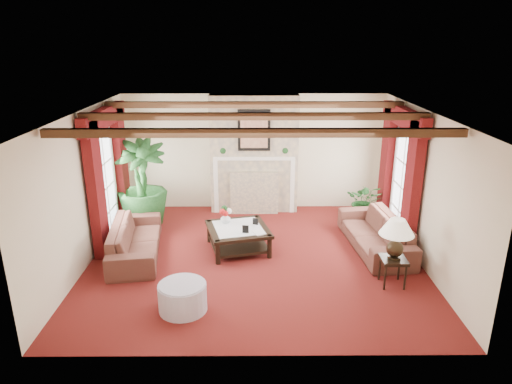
{
  "coord_description": "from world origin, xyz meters",
  "views": [
    {
      "loc": [
        -0.02,
        -7.63,
        3.89
      ],
      "look_at": [
        0.03,
        0.4,
        1.16
      ],
      "focal_mm": 32.0,
      "sensor_mm": 36.0,
      "label": 1
    }
  ],
  "objects_px": {
    "coffee_table": "(238,239)",
    "side_table": "(392,271)",
    "sofa_right": "(376,227)",
    "potted_palm": "(143,202)",
    "ottoman": "(183,297)",
    "sofa_left": "(135,234)"
  },
  "relations": [
    {
      "from": "potted_palm",
      "to": "sofa_left",
      "type": "bearing_deg",
      "value": -83.32
    },
    {
      "from": "coffee_table",
      "to": "side_table",
      "type": "xyz_separation_m",
      "value": [
        2.58,
        -1.34,
        0.01
      ]
    },
    {
      "from": "sofa_right",
      "to": "potted_palm",
      "type": "height_order",
      "value": "potted_palm"
    },
    {
      "from": "sofa_left",
      "to": "potted_palm",
      "type": "bearing_deg",
      "value": -1.62
    },
    {
      "from": "sofa_left",
      "to": "potted_palm",
      "type": "distance_m",
      "value": 1.5
    },
    {
      "from": "ottoman",
      "to": "potted_palm",
      "type": "bearing_deg",
      "value": 111.66
    },
    {
      "from": "sofa_right",
      "to": "ottoman",
      "type": "height_order",
      "value": "sofa_right"
    },
    {
      "from": "side_table",
      "to": "ottoman",
      "type": "distance_m",
      "value": 3.42
    },
    {
      "from": "sofa_left",
      "to": "ottoman",
      "type": "distance_m",
      "value": 2.18
    },
    {
      "from": "sofa_left",
      "to": "potted_palm",
      "type": "xyz_separation_m",
      "value": [
        -0.17,
        1.48,
        0.11
      ]
    },
    {
      "from": "potted_palm",
      "to": "coffee_table",
      "type": "height_order",
      "value": "potted_palm"
    },
    {
      "from": "sofa_right",
      "to": "potted_palm",
      "type": "distance_m",
      "value": 4.89
    },
    {
      "from": "coffee_table",
      "to": "ottoman",
      "type": "bearing_deg",
      "value": -124.66
    },
    {
      "from": "sofa_left",
      "to": "coffee_table",
      "type": "relative_size",
      "value": 1.98
    },
    {
      "from": "potted_palm",
      "to": "coffee_table",
      "type": "relative_size",
      "value": 1.85
    },
    {
      "from": "ottoman",
      "to": "sofa_right",
      "type": "bearing_deg",
      "value": 31.68
    },
    {
      "from": "coffee_table",
      "to": "side_table",
      "type": "distance_m",
      "value": 2.91
    },
    {
      "from": "coffee_table",
      "to": "ottoman",
      "type": "height_order",
      "value": "coffee_table"
    },
    {
      "from": "coffee_table",
      "to": "sofa_left",
      "type": "bearing_deg",
      "value": 172.12
    },
    {
      "from": "sofa_right",
      "to": "potted_palm",
      "type": "relative_size",
      "value": 1.1
    },
    {
      "from": "sofa_left",
      "to": "potted_palm",
      "type": "height_order",
      "value": "potted_palm"
    },
    {
      "from": "sofa_right",
      "to": "side_table",
      "type": "bearing_deg",
      "value": -8.4
    }
  ]
}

